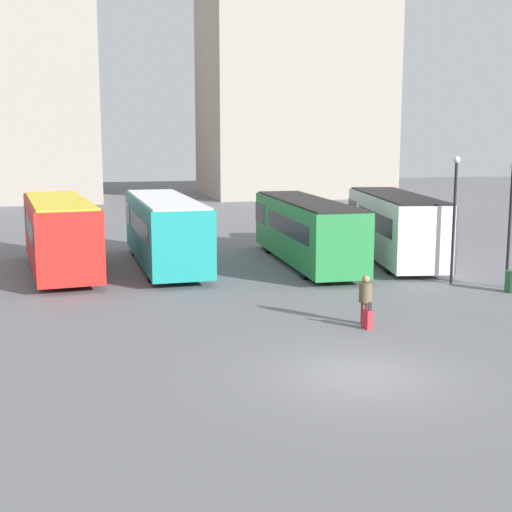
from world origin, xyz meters
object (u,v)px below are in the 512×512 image
(lamp_post_1, at_px, (454,209))
(trash_bin, at_px, (512,282))
(traveler, at_px, (365,295))
(bus_2, at_px, (305,229))
(lamp_post_0, at_px, (510,214))
(bus_3, at_px, (395,225))
(bus_1, at_px, (165,229))
(suitcase, at_px, (367,319))
(bus_0, at_px, (60,233))

(lamp_post_1, bearing_deg, trash_bin, -54.64)
(traveler, bearing_deg, bus_2, -23.12)
(lamp_post_0, height_order, trash_bin, lamp_post_0)
(bus_3, xyz_separation_m, lamp_post_0, (1.75, -6.93, 1.22))
(bus_1, bearing_deg, bus_2, -100.01)
(suitcase, bearing_deg, bus_1, 5.99)
(suitcase, height_order, lamp_post_1, lamp_post_1)
(trash_bin, bearing_deg, lamp_post_1, 125.36)
(lamp_post_0, xyz_separation_m, lamp_post_1, (-1.75, 1.23, 0.12))
(bus_1, height_order, traveler, bus_1)
(bus_3, bearing_deg, bus_2, 97.42)
(bus_0, height_order, lamp_post_0, lamp_post_0)
(bus_3, xyz_separation_m, suitcase, (-6.01, -11.44, -1.44))
(lamp_post_1, bearing_deg, bus_3, 89.99)
(lamp_post_1, bearing_deg, bus_0, 158.11)
(bus_1, bearing_deg, bus_0, 93.18)
(bus_0, height_order, traveler, bus_0)
(traveler, height_order, lamp_post_1, lamp_post_1)
(lamp_post_1, relative_size, trash_bin, 6.11)
(trash_bin, bearing_deg, lamp_post_0, 69.99)
(bus_0, distance_m, suitcase, 15.55)
(bus_0, distance_m, lamp_post_1, 16.99)
(bus_3, xyz_separation_m, traveler, (-5.89, -10.94, -0.79))
(bus_3, relative_size, suitcase, 12.07)
(bus_3, bearing_deg, lamp_post_1, -170.74)
(bus_3, distance_m, traveler, 12.45)
(bus_3, bearing_deg, bus_1, 93.82)
(traveler, height_order, lamp_post_0, lamp_post_0)
(suitcase, height_order, trash_bin, suitcase)
(bus_3, distance_m, lamp_post_0, 7.25)
(bus_0, relative_size, bus_2, 0.89)
(bus_0, xyz_separation_m, suitcase, (9.71, -12.06, -1.46))
(bus_1, bearing_deg, suitcase, -160.24)
(bus_2, bearing_deg, bus_0, 88.79)
(bus_0, distance_m, bus_3, 15.73)
(bus_0, xyz_separation_m, lamp_post_0, (17.47, -7.55, 1.20))
(bus_3, relative_size, traveler, 6.53)
(bus_1, relative_size, bus_2, 0.96)
(bus_2, distance_m, lamp_post_0, 9.52)
(lamp_post_0, bearing_deg, traveler, -152.32)
(bus_3, relative_size, lamp_post_1, 2.03)
(suitcase, relative_size, trash_bin, 1.03)
(bus_1, distance_m, lamp_post_1, 13.00)
(bus_2, distance_m, bus_3, 4.49)
(traveler, bearing_deg, lamp_post_0, -78.21)
(traveler, distance_m, suitcase, 0.83)
(bus_3, distance_m, lamp_post_1, 5.85)
(bus_1, xyz_separation_m, lamp_post_0, (12.78, -7.98, 1.23))
(bus_2, bearing_deg, traveler, 173.96)
(suitcase, distance_m, lamp_post_0, 9.36)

